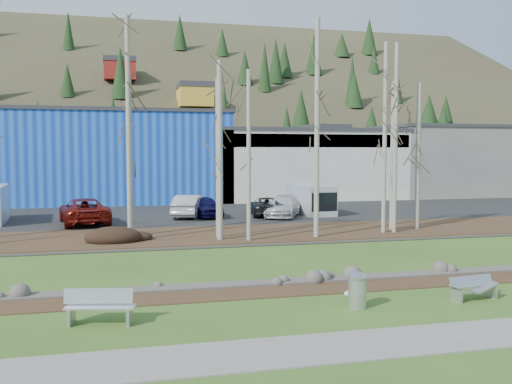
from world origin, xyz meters
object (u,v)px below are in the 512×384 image
object	(u,v)px
car_1	(84,211)
car_3	(190,206)
seagull	(350,293)
car_4	(266,206)
van_white	(312,200)
car_5	(283,207)
bench_damaged	(473,288)
car_2	(204,207)
litter_bin	(357,292)
bench_intact	(100,307)

from	to	relation	value
car_1	car_3	size ratio (longest dim) A/B	1.23
seagull	car_3	size ratio (longest dim) A/B	0.09
car_4	van_white	distance (m)	3.45
car_1	car_4	bearing A→B (deg)	179.65
car_4	car_5	xyz separation A→B (m)	(0.96, -0.94, 0.05)
bench_damaged	car_2	xyz separation A→B (m)	(-4.81, 23.15, 0.50)
car_5	litter_bin	bearing A→B (deg)	-73.97
car_2	car_1	bearing A→B (deg)	-174.88
bench_intact	litter_bin	xyz separation A→B (m)	(7.28, -0.25, 0.00)
bench_intact	car_5	bearing A→B (deg)	74.70
bench_intact	car_3	bearing A→B (deg)	89.68
bench_damaged	van_white	distance (m)	23.32
litter_bin	seagull	size ratio (longest dim) A/B	2.31
car_1	car_3	bearing A→B (deg)	-171.41
bench_damaged	car_2	world-z (taller)	car_2
seagull	van_white	distance (m)	23.09
seagull	bench_intact	bearing A→B (deg)	-157.01
litter_bin	bench_intact	bearing A→B (deg)	178.05
bench_damaged	seagull	bearing A→B (deg)	156.88
van_white	seagull	bearing A→B (deg)	-110.01
litter_bin	bench_damaged	bearing A→B (deg)	0.82
car_1	car_4	size ratio (longest dim) A/B	1.24
car_4	litter_bin	bearing A→B (deg)	89.82
bench_damaged	car_5	size ratio (longest dim) A/B	0.34
car_3	car_1	bearing A→B (deg)	36.29
bench_intact	car_5	size ratio (longest dim) A/B	0.40
litter_bin	car_3	distance (m)	23.46
bench_damaged	litter_bin	size ratio (longest dim) A/B	1.78
car_5	van_white	xyz separation A→B (m)	(2.47, 1.08, 0.35)
seagull	van_white	xyz separation A→B (m)	(6.61, 22.10, 1.02)
bench_intact	car_1	xyz separation A→B (m)	(-1.41, 21.02, 0.48)
car_2	bench_damaged	bearing A→B (deg)	-87.14
van_white	car_5	bearing A→B (deg)	-159.77
bench_damaged	van_white	xyz separation A→B (m)	(2.94, 23.12, 0.82)
litter_bin	car_2	distance (m)	23.22
seagull	car_2	distance (m)	22.17
car_4	van_white	xyz separation A→B (m)	(3.43, 0.13, 0.40)
seagull	car_1	size ratio (longest dim) A/B	0.07
seagull	car_4	size ratio (longest dim) A/B	0.09
bench_intact	car_3	distance (m)	23.75
car_1	litter_bin	bearing A→B (deg)	103.51
bench_damaged	car_1	xyz separation A→B (m)	(-12.59, 21.21, 0.58)
bench_intact	car_3	world-z (taller)	car_3
bench_intact	car_1	bearing A→B (deg)	106.62
van_white	bench_damaged	bearing A→B (deg)	-100.61
car_2	litter_bin	bearing A→B (deg)	-96.64
car_5	car_3	bearing A→B (deg)	-164.30
bench_damaged	car_1	size ratio (longest dim) A/B	0.29
seagull	car_4	bearing A→B (deg)	98.45
car_1	car_4	distance (m)	12.24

